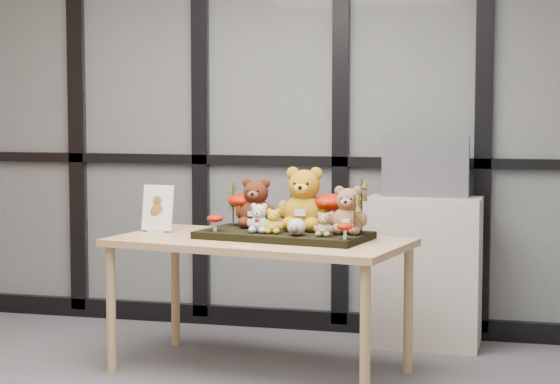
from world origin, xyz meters
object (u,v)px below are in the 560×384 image
(display_table, at_px, (260,252))
(bear_brown_medium, at_px, (256,200))
(mushroom_back_right, at_px, (332,210))
(sign_holder, at_px, (158,211))
(bear_white_bow, at_px, (259,216))
(diorama_tray, at_px, (284,235))
(bear_small_yellow, at_px, (274,220))
(mushroom_back_left, at_px, (244,208))
(mushroom_front_right, at_px, (345,230))
(mushroom_front_left, at_px, (215,222))
(monitor, at_px, (425,167))
(cabinet, at_px, (423,272))
(bear_beige_small, at_px, (324,223))
(plush_cream_hedgehog, at_px, (297,226))
(bear_tan_back, at_px, (348,208))
(bear_pooh_yellow, at_px, (304,195))

(display_table, bearing_deg, bear_brown_medium, 121.30)
(bear_brown_medium, height_order, mushroom_back_right, bear_brown_medium)
(sign_holder, bearing_deg, bear_white_bow, -9.25)
(diorama_tray, xyz_separation_m, bear_small_yellow, (-0.03, -0.08, 0.09))
(mushroom_back_left, height_order, mushroom_front_right, mushroom_back_left)
(bear_small_yellow, height_order, bear_white_bow, bear_white_bow)
(diorama_tray, distance_m, bear_white_bow, 0.17)
(display_table, bearing_deg, mushroom_front_left, -159.49)
(bear_white_bow, xyz_separation_m, mushroom_front_right, (0.47, -0.14, -0.04))
(monitor, bearing_deg, mushroom_back_right, -119.76)
(mushroom_back_right, bearing_deg, cabinet, 59.57)
(bear_beige_small, distance_m, monitor, 1.04)
(display_table, height_order, mushroom_back_left, mushroom_back_left)
(diorama_tray, relative_size, plush_cream_hedgehog, 9.10)
(bear_brown_medium, xyz_separation_m, bear_small_yellow, (0.16, -0.23, -0.08))
(diorama_tray, bearing_deg, bear_small_yellow, -100.52)
(diorama_tray, distance_m, bear_brown_medium, 0.29)
(bear_beige_small, bearing_deg, mushroom_front_right, -22.48)
(bear_beige_small, height_order, mushroom_front_left, bear_beige_small)
(bear_tan_back, height_order, plush_cream_hedgehog, bear_tan_back)
(bear_beige_small, xyz_separation_m, mushroom_back_right, (-0.01, 0.24, 0.04))
(bear_beige_small, distance_m, mushroom_front_right, 0.15)
(cabinet, xyz_separation_m, monitor, (-0.00, 0.02, 0.61))
(display_table, xyz_separation_m, mushroom_back_right, (0.35, 0.14, 0.21))
(bear_tan_back, xyz_separation_m, plush_cream_hedgehog, (-0.23, -0.14, -0.09))
(bear_tan_back, bearing_deg, sign_holder, -174.71)
(bear_brown_medium, xyz_separation_m, mushroom_front_left, (-0.16, -0.22, -0.10))
(bear_pooh_yellow, relative_size, mushroom_back_left, 1.87)
(mushroom_front_left, bearing_deg, plush_cream_hedgehog, -7.17)
(bear_small_yellow, height_order, mushroom_back_right, mushroom_back_right)
(diorama_tray, relative_size, monitor, 1.73)
(sign_holder, bearing_deg, bear_beige_small, -7.43)
(bear_pooh_yellow, bearing_deg, display_table, -137.04)
(bear_pooh_yellow, distance_m, bear_tan_back, 0.27)
(plush_cream_hedgehog, xyz_separation_m, mushroom_back_right, (0.13, 0.24, 0.06))
(bear_brown_medium, xyz_separation_m, cabinet, (0.82, 0.64, -0.45))
(plush_cream_hedgehog, height_order, mushroom_back_right, mushroom_back_right)
(bear_pooh_yellow, bearing_deg, monitor, 62.51)
(bear_brown_medium, distance_m, bear_white_bow, 0.24)
(display_table, height_order, sign_holder, sign_holder)
(mushroom_back_left, distance_m, monitor, 1.11)
(diorama_tray, bearing_deg, mushroom_back_left, 154.89)
(diorama_tray, bearing_deg, display_table, -153.43)
(bear_tan_back, distance_m, bear_white_bow, 0.46)
(bear_beige_small, height_order, mushroom_front_right, bear_beige_small)
(mushroom_front_right, relative_size, sign_holder, 0.35)
(bear_white_bow, bearing_deg, diorama_tray, 43.65)
(mushroom_front_left, bearing_deg, bear_white_bow, 1.03)
(mushroom_back_right, xyz_separation_m, monitor, (0.40, 0.70, 0.19))
(mushroom_front_right, height_order, cabinet, cabinet)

